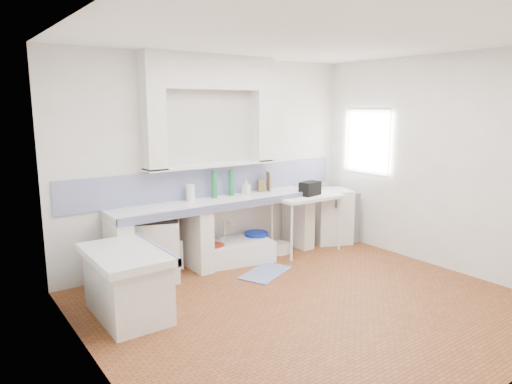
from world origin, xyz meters
TOP-DOWN VIEW (x-y plane):
  - floor at (0.00, 0.00)m, footprint 4.50×4.50m
  - ceiling at (0.00, 0.00)m, footprint 4.50×4.50m
  - wall_back at (0.00, 2.00)m, footprint 4.50×0.00m
  - wall_front at (0.00, -2.00)m, footprint 4.50×0.00m
  - wall_left at (-2.25, 0.00)m, footprint 0.00×4.50m
  - wall_right at (2.25, 0.00)m, footprint 0.00×4.50m
  - alcove_mass at (-0.10, 1.88)m, footprint 1.90×0.25m
  - window_frame at (2.42, 1.20)m, footprint 0.35×0.86m
  - lace_valance at (2.28, 1.20)m, footprint 0.01×0.84m
  - counter_slab at (-0.10, 1.70)m, footprint 3.00×0.60m
  - counter_lip at (-0.10, 1.42)m, footprint 3.00×0.04m
  - counter_pier_left at (-1.50, 1.70)m, footprint 0.20×0.55m
  - counter_pier_mid at (-0.45, 1.70)m, footprint 0.20×0.55m
  - counter_pier_right at (1.30, 1.70)m, footprint 0.20×0.55m
  - peninsula_top at (-1.70, 0.90)m, footprint 0.70×1.10m
  - peninsula_base at (-1.70, 0.90)m, footprint 0.60×1.00m
  - peninsula_lip at (-1.37, 0.90)m, footprint 0.04×1.10m
  - backsplash at (0.00, 1.99)m, footprint 4.27×0.03m
  - stove at (-1.04, 1.69)m, footprint 0.69×0.68m
  - sink at (0.09, 1.67)m, footprint 1.16×0.77m
  - side_table at (1.24, 1.44)m, footprint 1.03×0.60m
  - fridge at (1.89, 1.57)m, footprint 0.72×0.72m
  - bucket_red at (-0.23, 1.68)m, footprint 0.34×0.34m
  - bucket_orange at (0.14, 1.66)m, footprint 0.37×0.37m
  - bucket_blue at (0.54, 1.74)m, footprint 0.45×0.45m
  - basin_white at (0.85, 1.62)m, footprint 0.40×0.40m
  - water_bottle_a at (0.01, 1.85)m, footprint 0.11×0.11m
  - water_bottle_b at (0.26, 1.85)m, footprint 0.10×0.10m
  - black_bag at (1.28, 1.42)m, footprint 0.35×0.24m
  - green_bottle_a at (-0.09, 1.85)m, footprint 0.10×0.10m
  - green_bottle_b at (0.19, 1.85)m, footprint 0.09×0.09m
  - knife_block at (0.70, 1.85)m, footprint 0.11×0.09m
  - cutting_board at (0.84, 1.85)m, footprint 0.10×0.19m
  - paper_towel at (-0.46, 1.85)m, footprint 0.13×0.13m
  - soap_bottle at (0.42, 1.82)m, footprint 0.12×0.12m
  - rug at (0.18, 1.04)m, footprint 0.83×0.67m

SIDE VIEW (x-z plane):
  - floor at x=0.00m, z-range 0.00..0.00m
  - rug at x=0.18m, z-range 0.00..0.01m
  - basin_white at x=0.85m, z-range 0.00..0.14m
  - sink at x=0.09m, z-range 0.00..0.26m
  - bucket_orange at x=0.14m, z-range 0.00..0.26m
  - water_bottle_b at x=0.26m, z-range 0.00..0.29m
  - bucket_red at x=-0.23m, z-range 0.00..0.30m
  - bucket_blue at x=0.54m, z-range 0.00..0.33m
  - water_bottle_a at x=0.01m, z-range 0.00..0.33m
  - peninsula_base at x=-1.70m, z-range 0.00..0.62m
  - stove at x=-1.04m, z-range 0.00..0.76m
  - counter_pier_left at x=-1.50m, z-range 0.00..0.82m
  - counter_pier_mid at x=-0.45m, z-range 0.00..0.82m
  - counter_pier_right at x=1.30m, z-range 0.00..0.82m
  - fridge at x=1.89m, z-range 0.00..0.84m
  - side_table at x=1.24m, z-range 0.40..0.45m
  - peninsula_top at x=-1.70m, z-range 0.62..0.70m
  - peninsula_lip at x=-1.37m, z-range 0.61..0.71m
  - counter_slab at x=-0.10m, z-range 0.82..0.90m
  - counter_lip at x=-0.10m, z-range 0.81..0.91m
  - black_bag at x=1.28m, z-range 0.85..1.05m
  - knife_block at x=0.70m, z-range 0.90..1.08m
  - soap_bottle at x=0.42m, z-range 0.90..1.11m
  - paper_towel at x=-0.46m, z-range 0.90..1.12m
  - cutting_board at x=0.84m, z-range 0.90..1.17m
  - green_bottle_a at x=-0.09m, z-range 0.90..1.26m
  - green_bottle_b at x=0.19m, z-range 0.90..1.26m
  - backsplash at x=0.00m, z-range 0.90..1.30m
  - wall_back at x=0.00m, z-range -0.85..3.65m
  - wall_front at x=0.00m, z-range -0.85..3.65m
  - wall_left at x=-2.25m, z-range -0.85..3.65m
  - wall_right at x=2.25m, z-range -0.85..3.65m
  - window_frame at x=2.42m, z-range 1.07..2.13m
  - lace_valance at x=2.28m, z-range 1.86..2.10m
  - alcove_mass at x=-0.10m, z-range 2.35..2.80m
  - ceiling at x=0.00m, z-range 2.80..2.80m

